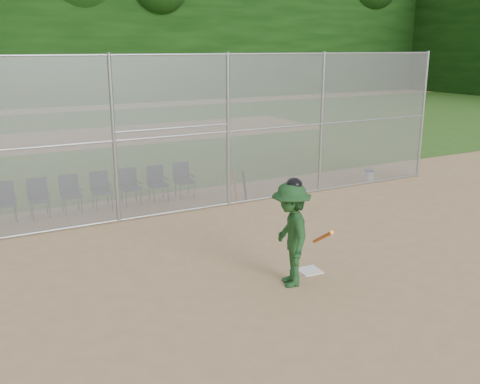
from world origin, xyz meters
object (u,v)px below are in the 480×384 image
chair_0 (5,203)px  water_cooler (369,176)px  batter_at_plate (291,234)px  home_plate (309,271)px

chair_0 → water_cooler: bearing=-6.2°
chair_0 → batter_at_plate: bearing=-56.8°
batter_at_plate → chair_0: (-4.10, 6.26, -0.47)m
water_cooler → chair_0: (-10.48, 1.14, 0.29)m
home_plate → batter_at_plate: batter_at_plate is taller
home_plate → water_cooler: bearing=40.1°
batter_at_plate → chair_0: batter_at_plate is taller
batter_at_plate → water_cooler: size_ratio=5.20×
home_plate → water_cooler: water_cooler is taller
home_plate → water_cooler: 7.50m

